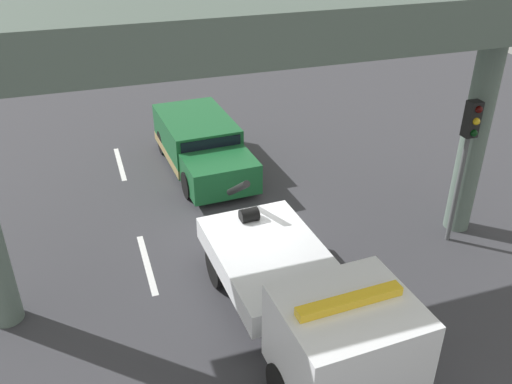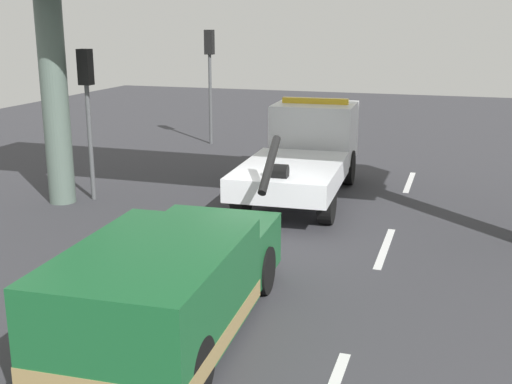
% 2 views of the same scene
% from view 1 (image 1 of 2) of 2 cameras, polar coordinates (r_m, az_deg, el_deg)
% --- Properties ---
extents(ground_plane, '(60.00, 40.00, 0.10)m').
position_cam_1_polar(ground_plane, '(14.65, -1.01, -5.68)').
color(ground_plane, '#38383D').
extents(lane_stripe_west, '(2.60, 0.16, 0.01)m').
position_cam_1_polar(lane_stripe_west, '(19.36, -14.03, 2.88)').
color(lane_stripe_west, silver).
rests_on(lane_stripe_west, ground).
extents(lane_stripe_mid, '(2.60, 0.16, 0.01)m').
position_cam_1_polar(lane_stripe_mid, '(14.20, -11.32, -7.37)').
color(lane_stripe_mid, silver).
rests_on(lane_stripe_mid, ground).
extents(tow_truck_white, '(7.30, 2.66, 2.46)m').
position_cam_1_polar(tow_truck_white, '(10.99, 5.56, -11.49)').
color(tow_truck_white, white).
rests_on(tow_truck_white, ground).
extents(towed_van_green, '(5.29, 2.42, 1.58)m').
position_cam_1_polar(towed_van_green, '(18.37, -5.74, 4.86)').
color(towed_van_green, '#195B2D').
rests_on(towed_van_green, ground).
extents(overpass_structure, '(3.60, 13.73, 6.54)m').
position_cam_1_polar(overpass_structure, '(11.34, 0.35, 15.92)').
color(overpass_structure, '#596B60').
rests_on(overpass_structure, ground).
extents(traffic_light_near, '(0.39, 0.32, 3.93)m').
position_cam_1_polar(traffic_light_near, '(14.37, 21.25, 4.86)').
color(traffic_light_near, '#515456').
rests_on(traffic_light_near, ground).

